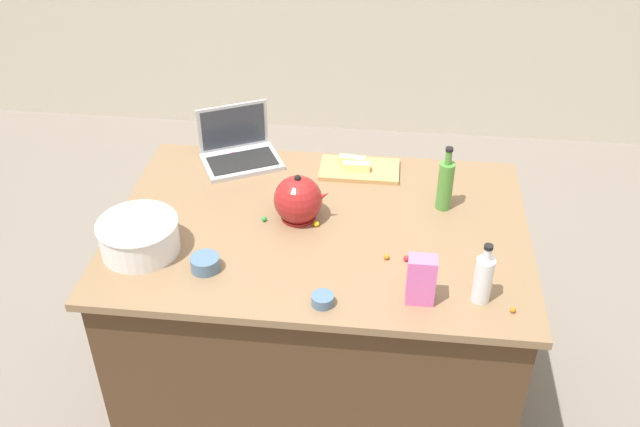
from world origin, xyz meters
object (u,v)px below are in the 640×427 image
Objects in this scene: kettle at (298,200)px; ramekin_small at (323,300)px; bottle_vinegar at (483,278)px; ramekin_medium at (205,263)px; laptop at (239,150)px; bottle_olive at (445,184)px; cutting_board at (359,170)px; butter_stick_left at (356,167)px; butter_stick_right at (352,161)px; mixing_bowl_large at (139,236)px; candy_bag at (421,280)px.

ramekin_small is (0.14, -0.46, -0.06)m from kettle.
bottle_vinegar is at bearing 9.00° from ramekin_small.
bottle_vinegar is 0.74m from kettle.
ramekin_medium is (-0.27, -0.33, -0.05)m from kettle.
laptop is at bearing 117.57° from ramekin_small.
bottle_vinegar is 0.84× the size of bottle_olive.
bottle_olive is at bearing 13.61° from kettle.
butter_stick_left is at bearing -119.14° from cutting_board.
bottle_olive is (0.84, -0.26, 0.06)m from laptop.
ramekin_small is at bearing -92.16° from butter_stick_right.
bottle_vinegar is at bearing -58.29° from butter_stick_right.
bottle_olive is 0.71m from ramekin_small.
kettle is at bearing -114.65° from butter_stick_right.
laptop is 1.45× the size of bottle_olive.
ramekin_small is at bearing -94.42° from cutting_board.
mixing_bowl_large is 1.12m from bottle_olive.
bottle_olive is at bearing 56.23° from ramekin_small.
bottle_vinegar reaches higher than butter_stick_left.
butter_stick_right is 0.83m from candy_bag.
butter_stick_left is at bearing 122.24° from bottle_vinegar.
kettle is at bearing -52.10° from laptop.
laptop is 2.21× the size of candy_bag.
bottle_vinegar reaches higher than cutting_board.
mixing_bowl_large is 1.30× the size of bottle_vinegar.
cutting_board is (0.20, 0.35, -0.07)m from kettle.
butter_stick_right is at bearing -2.09° from laptop.
laptop reaches higher than ramekin_medium.
butter_stick_left is 0.65× the size of candy_bag.
mixing_bowl_large is at bearing -140.49° from butter_stick_left.
bottle_vinegar is 2.20× the size of ramekin_medium.
cutting_board is 4.50× the size of ramekin_small.
candy_bag reaches higher than mixing_bowl_large.
kettle reaches higher than candy_bag.
laptop is 3.42× the size of butter_stick_right.
bottle_olive is at bearing -33.96° from butter_stick_right.
laptop reaches higher than butter_stick_left.
laptop is 0.50m from butter_stick_left.
cutting_board is 2.93× the size of butter_stick_right.
bottle_olive is (1.05, 0.39, 0.04)m from mixing_bowl_large.
ramekin_medium reaches higher than cutting_board.
ramekin_small is at bearing -17.21° from mixing_bowl_large.
kettle reaches higher than butter_stick_right.
ramekin_medium is at bearing -129.35° from kettle.
ramekin_medium is at bearing 173.92° from candy_bag.
bottle_olive is (-0.10, 0.51, 0.02)m from bottle_vinegar.
laptop is 1.17× the size of cutting_board.
bottle_vinegar is (1.16, -0.13, 0.02)m from mixing_bowl_large.
ramekin_medium is at bearing 176.84° from bottle_vinegar.
bottle_olive reaches higher than mixing_bowl_large.
laptop is at bearing 172.82° from butter_stick_left.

